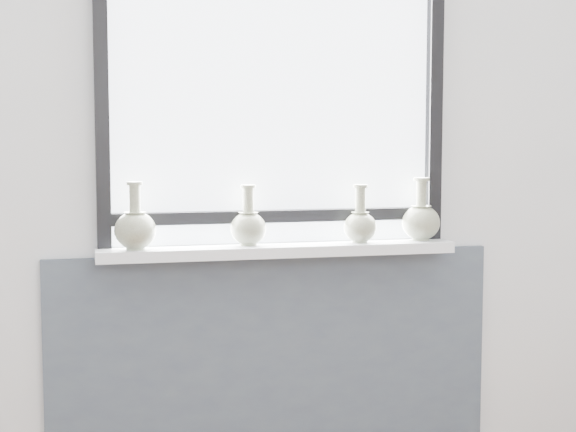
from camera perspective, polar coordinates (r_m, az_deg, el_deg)
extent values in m
cube|color=silver|center=(3.32, -1.03, 5.24)|extent=(3.60, 0.02, 2.60)
cube|color=#48545F|center=(3.40, -0.90, -9.57)|extent=(1.70, 0.03, 0.86)
cube|color=white|center=(3.25, -0.65, -2.20)|extent=(1.32, 0.18, 0.04)
cube|color=black|center=(3.19, -11.96, 7.36)|extent=(0.05, 0.06, 1.05)
cube|color=black|center=(3.46, 9.40, 7.25)|extent=(0.05, 0.06, 1.05)
cube|color=black|center=(3.28, -0.84, -0.01)|extent=(1.20, 0.05, 0.04)
cube|color=white|center=(3.29, -0.94, 6.98)|extent=(1.20, 0.01, 1.00)
cylinder|color=gray|center=(3.15, -9.83, -2.08)|extent=(0.07, 0.07, 0.01)
ellipsoid|color=gray|center=(3.14, -9.85, -0.93)|extent=(0.15, 0.15, 0.14)
cone|color=gray|center=(3.14, -9.86, 0.00)|extent=(0.08, 0.08, 0.03)
cylinder|color=gray|center=(3.13, -9.88, 0.96)|extent=(0.04, 0.04, 0.11)
cylinder|color=gray|center=(3.13, -9.90, 2.09)|extent=(0.06, 0.06, 0.01)
cylinder|color=gray|center=(3.22, -2.58, -1.83)|extent=(0.06, 0.06, 0.01)
ellipsoid|color=gray|center=(3.22, -2.58, -0.83)|extent=(0.13, 0.13, 0.12)
cone|color=gray|center=(3.21, -2.58, -0.01)|extent=(0.07, 0.07, 0.03)
cylinder|color=gray|center=(3.21, -2.59, 0.87)|extent=(0.04, 0.04, 0.11)
cylinder|color=gray|center=(3.20, -2.59, 1.92)|extent=(0.06, 0.06, 0.01)
cylinder|color=gray|center=(3.31, 4.68, -1.65)|extent=(0.06, 0.06, 0.01)
ellipsoid|color=gray|center=(3.30, 4.69, -0.74)|extent=(0.12, 0.12, 0.11)
cone|color=gray|center=(3.30, 4.69, 0.02)|extent=(0.07, 0.07, 0.03)
cylinder|color=gray|center=(3.29, 4.70, 0.90)|extent=(0.04, 0.04, 0.11)
cylinder|color=gray|center=(3.29, 4.71, 1.94)|extent=(0.05, 0.05, 0.01)
cylinder|color=gray|center=(3.41, 8.57, -1.48)|extent=(0.07, 0.07, 0.01)
ellipsoid|color=gray|center=(3.40, 8.59, -0.43)|extent=(0.15, 0.15, 0.13)
cone|color=gray|center=(3.40, 8.60, 0.42)|extent=(0.08, 0.08, 0.03)
cylinder|color=gray|center=(3.39, 8.61, 1.32)|extent=(0.04, 0.04, 0.11)
cylinder|color=gray|center=(3.39, 8.63, 2.37)|extent=(0.06, 0.06, 0.01)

